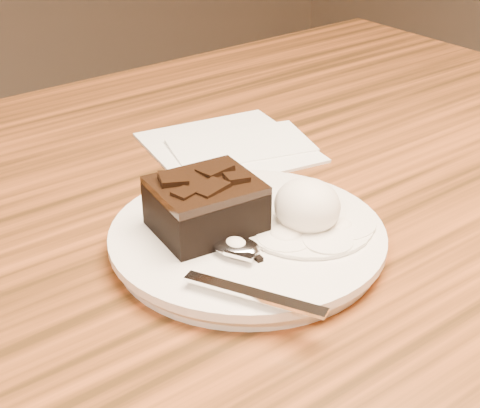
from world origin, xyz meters
TOP-DOWN VIEW (x-y plane):
  - plate at (-0.03, -0.08)m, footprint 0.23×0.23m
  - brownie at (-0.05, -0.05)m, footprint 0.09×0.08m
  - ice_cream_scoop at (0.02, -0.10)m, footprint 0.05×0.06m
  - melt_puddle at (0.02, -0.10)m, footprint 0.11×0.11m
  - spoon at (-0.06, -0.10)m, footprint 0.10×0.16m
  - napkin at (0.08, 0.10)m, footprint 0.19×0.19m
  - crumb_a at (-0.05, -0.12)m, footprint 0.01×0.01m
  - crumb_b at (0.02, -0.13)m, footprint 0.01×0.01m

SIDE VIEW (x-z plane):
  - napkin at x=0.08m, z-range 0.75..0.76m
  - plate at x=-0.03m, z-range 0.75..0.77m
  - melt_puddle at x=0.02m, z-range 0.77..0.77m
  - crumb_b at x=0.02m, z-range 0.77..0.77m
  - crumb_a at x=-0.05m, z-range 0.77..0.77m
  - spoon at x=-0.06m, z-range 0.77..0.78m
  - ice_cream_scoop at x=0.02m, z-range 0.76..0.81m
  - brownie at x=-0.05m, z-range 0.77..0.81m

